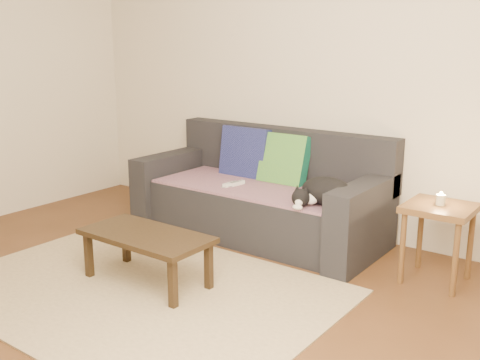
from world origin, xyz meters
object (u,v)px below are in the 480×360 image
object	(u,v)px
sofa	(261,198)
cat	(324,192)
wii_remote_b	(230,184)
wii_remote_a	(237,183)
coffee_table	(146,240)
side_table	(439,219)

from	to	relation	value
sofa	cat	bearing A→B (deg)	-19.17
sofa	wii_remote_b	world-z (taller)	sofa
wii_remote_b	wii_remote_a	bearing A→B (deg)	-18.94
wii_remote_b	coffee_table	size ratio (longest dim) A/B	0.17
wii_remote_a	coffee_table	bearing A→B (deg)	-167.64
cat	wii_remote_b	size ratio (longest dim) A/B	3.25
sofa	side_table	world-z (taller)	sofa
coffee_table	sofa	bearing A→B (deg)	88.47
coffee_table	cat	bearing A→B (deg)	54.35
cat	side_table	size ratio (longest dim) A/B	0.90
sofa	wii_remote_b	bearing A→B (deg)	-124.55
sofa	cat	world-z (taller)	sofa
cat	side_table	xyz separation A→B (m)	(0.79, 0.15, -0.09)
cat	wii_remote_a	bearing A→B (deg)	152.30
cat	wii_remote_b	xyz separation A→B (m)	(-0.88, 0.02, -0.08)
wii_remote_b	side_table	size ratio (longest dim) A/B	0.28
sofa	wii_remote_b	distance (m)	0.31
wii_remote_b	side_table	distance (m)	1.67
sofa	cat	size ratio (longest dim) A/B	4.31
wii_remote_a	cat	bearing A→B (deg)	-87.99
cat	coffee_table	distance (m)	1.32
sofa	wii_remote_b	size ratio (longest dim) A/B	14.00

